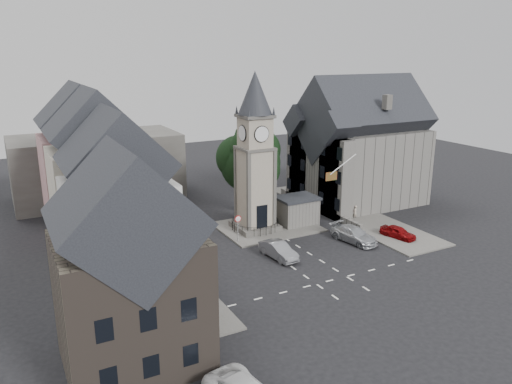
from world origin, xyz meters
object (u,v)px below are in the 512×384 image
stone_shelter (297,210)px  car_east_red (398,232)px  pedestrian (355,212)px  clock_tower (255,154)px  car_west_blue (188,290)px

stone_shelter → car_east_red: bearing=-51.1°
stone_shelter → pedestrian: size_ratio=2.77×
clock_tower → stone_shelter: clock_tower is taller
clock_tower → stone_shelter: size_ratio=3.78×
car_west_blue → car_east_red: (23.00, 2.27, -0.12)m
stone_shelter → car_west_blue: bearing=-147.0°
stone_shelter → car_east_red: stone_shelter is taller
clock_tower → pedestrian: 13.80m
stone_shelter → clock_tower: bearing=174.2°
clock_tower → car_west_blue: 17.58m
clock_tower → pedestrian: (11.50, -2.05, -7.34)m
car_west_blue → pedestrian: (23.00, 9.02, 0.03)m
clock_tower → car_east_red: size_ratio=4.43×
stone_shelter → car_west_blue: stone_shelter is taller
car_east_red → pedestrian: size_ratio=2.36×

